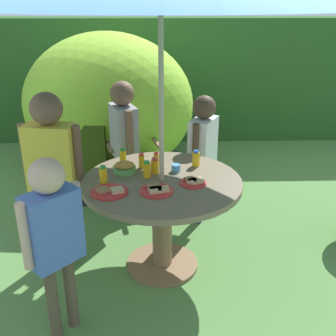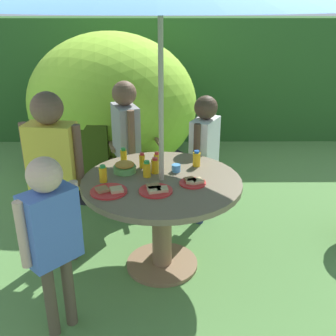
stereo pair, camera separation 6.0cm
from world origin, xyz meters
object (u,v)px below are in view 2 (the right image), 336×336
Objects in this scene: plate_mid_left at (109,191)px; juice_bottle_center_front at (155,166)px; juice_bottle_near_right at (142,161)px; child_in_yellow_shirt at (53,158)px; dome_tent at (112,105)px; child_in_blue_shirt at (51,227)px; plate_near_left at (156,190)px; cup_near at (176,168)px; juice_bottle_back_edge at (103,174)px; juice_bottle_center_back at (157,160)px; wooden_chair at (133,146)px; juice_bottle_front_edge at (124,156)px; garden_table at (162,201)px; plate_far_right at (193,182)px; child_in_grey_shirt at (126,132)px; snack_bowl at (125,167)px; juice_bottle_mid_right at (197,159)px; juice_bottle_far_left at (147,169)px.

juice_bottle_center_front reaches higher than plate_mid_left.
child_in_yellow_shirt is at bearing -169.92° from juice_bottle_near_right.
dome_tent is 2.69m from child_in_blue_shirt.
cup_near is (0.15, 0.35, 0.02)m from plate_near_left.
juice_bottle_back_edge is at bearing -160.95° from cup_near.
dome_tent is at bearing 107.71° from juice_bottle_center_back.
child_in_yellow_shirt is at bearing -127.40° from wooden_chair.
juice_bottle_front_edge is (-0.27, 0.07, 0.00)m from juice_bottle_center_back.
garden_table is 5.03× the size of plate_near_left.
plate_mid_left is (-0.58, -0.14, -0.00)m from plate_far_right.
plate_near_left is 1.77× the size of juice_bottle_front_edge.
juice_bottle_center_front is 0.32m from juice_bottle_front_edge.
child_in_yellow_shirt is at bearing -51.81° from child_in_grey_shirt.
plate_near_left is at bearing -23.43° from juice_bottle_back_edge.
juice_bottle_front_edge is at bearing 117.62° from plate_near_left.
juice_bottle_mid_right is (0.56, 0.12, 0.02)m from snack_bowl.
juice_bottle_far_left is (0.23, -0.84, -0.02)m from child_in_grey_shirt.
child_in_grey_shirt is 10.65× the size of juice_bottle_center_back.
juice_bottle_back_edge is (-0.31, -0.09, 0.00)m from juice_bottle_far_left.
plate_far_right is 1.45× the size of juice_bottle_front_edge.
juice_bottle_center_back is at bearing 54.86° from plate_mid_left.
child_in_blue_shirt is 0.68m from juice_bottle_back_edge.
child_in_grey_shirt reaches higher than juice_bottle_center_front.
snack_bowl is 1.36× the size of juice_bottle_back_edge.
juice_bottle_far_left is (0.04, -0.18, 0.00)m from juice_bottle_near_right.
juice_bottle_back_edge is at bearing 109.65° from plate_mid_left.
snack_bowl is at bearing -156.94° from juice_bottle_center_back.
cup_near is at bearing 23.81° from juice_bottle_far_left.
child_in_blue_shirt is 0.90m from juice_bottle_far_left.
dome_tent is 2.10× the size of child_in_blue_shirt.
juice_bottle_front_edge is at bearing 24.99° from child_in_blue_shirt.
snack_bowl is 0.69× the size of plate_mid_left.
cup_near is (-0.11, 0.22, 0.02)m from plate_far_right.
juice_bottle_front_edge is (-0.02, 0.17, 0.02)m from snack_bowl.
juice_bottle_front_edge is 1.95× the size of cup_near.
cup_near is (0.53, 0.18, -0.03)m from juice_bottle_back_edge.
child_in_yellow_shirt is 0.81m from child_in_blue_shirt.
child_in_yellow_shirt reaches higher than juice_bottle_center_back.
plate_far_right is (0.86, 0.60, 0.01)m from child_in_blue_shirt.
juice_bottle_center_back is at bearing 36.03° from juice_bottle_back_edge.
dome_tent is at bearing 91.84° from child_in_yellow_shirt.
plate_far_right is at bearing -11.65° from child_in_blue_shirt.
garden_table is at bearing -81.02° from juice_bottle_center_back.
plate_near_left is 1.90× the size of juice_bottle_center_front.
juice_bottle_near_right is 0.43m from juice_bottle_mid_right.
juice_bottle_back_edge is at bearing -12.32° from child_in_yellow_shirt.
juice_bottle_mid_right is (0.58, -1.00, 0.25)m from wooden_chair.
plate_mid_left is at bearing -143.55° from juice_bottle_mid_right.
juice_bottle_far_left is at bearing -151.88° from juice_bottle_mid_right.
garden_table is at bearing 4.12° from juice_bottle_back_edge.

